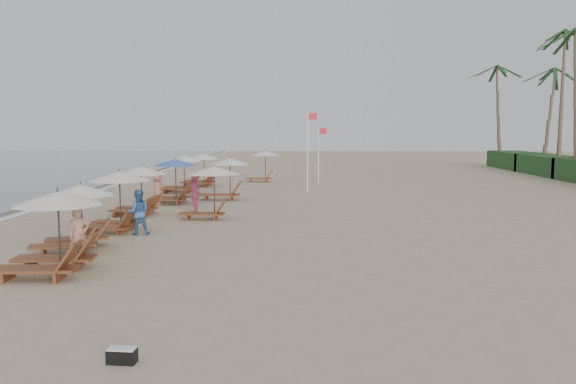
{
  "coord_description": "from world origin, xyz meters",
  "views": [
    {
      "loc": [
        1.31,
        -17.18,
        3.77
      ],
      "look_at": [
        0.8,
        4.82,
        1.3
      ],
      "focal_mm": 35.04,
      "sensor_mm": 36.0,
      "label": 1
    }
  ],
  "objects_px": {
    "beachgoer_mid_a": "(138,212)",
    "lounger_station_2": "(115,199)",
    "lounger_station_0": "(49,235)",
    "lounger_station_6": "(200,171)",
    "lounger_station_4": "(171,181)",
    "lounger_station_3": "(137,190)",
    "lounger_station_1": "(74,218)",
    "inland_station_1": "(224,176)",
    "beachgoer_far_b": "(157,189)",
    "flag_pole_near": "(308,147)",
    "inland_station_0": "(209,185)",
    "beachgoer_near": "(79,236)",
    "duffel_bag": "(122,355)",
    "lounger_station_5": "(180,175)",
    "beachgoer_far_a": "(195,195)",
    "inland_station_2": "(263,162)"
  },
  "relations": [
    {
      "from": "lounger_station_0",
      "to": "beachgoer_far_a",
      "type": "height_order",
      "value": "lounger_station_0"
    },
    {
      "from": "lounger_station_2",
      "to": "lounger_station_6",
      "type": "distance_m",
      "value": 16.61
    },
    {
      "from": "lounger_station_3",
      "to": "inland_station_1",
      "type": "xyz_separation_m",
      "value": [
        3.1,
        5.49,
        0.14
      ]
    },
    {
      "from": "inland_station_0",
      "to": "beachgoer_far_b",
      "type": "relative_size",
      "value": 1.64
    },
    {
      "from": "lounger_station_5",
      "to": "beachgoer_mid_a",
      "type": "xyz_separation_m",
      "value": [
        1.37,
        -13.38,
        -0.25
      ]
    },
    {
      "from": "lounger_station_0",
      "to": "lounger_station_3",
      "type": "relative_size",
      "value": 1.08
    },
    {
      "from": "lounger_station_4",
      "to": "lounger_station_3",
      "type": "bearing_deg",
      "value": -98.72
    },
    {
      "from": "lounger_station_1",
      "to": "duffel_bag",
      "type": "bearing_deg",
      "value": -63.7
    },
    {
      "from": "lounger_station_6",
      "to": "inland_station_1",
      "type": "bearing_deg",
      "value": -69.98
    },
    {
      "from": "lounger_station_1",
      "to": "lounger_station_4",
      "type": "xyz_separation_m",
      "value": [
        0.48,
        11.15,
        0.14
      ]
    },
    {
      "from": "lounger_station_4",
      "to": "duffel_bag",
      "type": "bearing_deg",
      "value": -79.29
    },
    {
      "from": "beachgoer_near",
      "to": "beachgoer_mid_a",
      "type": "relative_size",
      "value": 0.98
    },
    {
      "from": "lounger_station_5",
      "to": "beachgoer_far_b",
      "type": "distance_m",
      "value": 5.23
    },
    {
      "from": "lounger_station_3",
      "to": "inland_station_0",
      "type": "relative_size",
      "value": 0.98
    },
    {
      "from": "beachgoer_far_a",
      "to": "beachgoer_far_b",
      "type": "height_order",
      "value": "beachgoer_far_a"
    },
    {
      "from": "lounger_station_2",
      "to": "beachgoer_near",
      "type": "relative_size",
      "value": 1.6
    },
    {
      "from": "beachgoer_far_b",
      "to": "beachgoer_far_a",
      "type": "bearing_deg",
      "value": -135.23
    },
    {
      "from": "beachgoer_near",
      "to": "flag_pole_near",
      "type": "relative_size",
      "value": 0.33
    },
    {
      "from": "lounger_station_3",
      "to": "beachgoer_mid_a",
      "type": "distance_m",
      "value": 4.82
    },
    {
      "from": "inland_station_2",
      "to": "beachgoer_near",
      "type": "relative_size",
      "value": 1.64
    },
    {
      "from": "lounger_station_2",
      "to": "inland_station_2",
      "type": "distance_m",
      "value": 20.25
    },
    {
      "from": "beachgoer_far_b",
      "to": "flag_pole_near",
      "type": "distance_m",
      "value": 9.68
    },
    {
      "from": "duffel_bag",
      "to": "lounger_station_1",
      "type": "bearing_deg",
      "value": 116.3
    },
    {
      "from": "inland_station_0",
      "to": "beachgoer_far_a",
      "type": "relative_size",
      "value": 1.55
    },
    {
      "from": "lounger_station_5",
      "to": "beachgoer_far_a",
      "type": "height_order",
      "value": "lounger_station_5"
    },
    {
      "from": "beachgoer_far_b",
      "to": "duffel_bag",
      "type": "bearing_deg",
      "value": -161.55
    },
    {
      "from": "flag_pole_near",
      "to": "inland_station_1",
      "type": "bearing_deg",
      "value": -140.75
    },
    {
      "from": "lounger_station_4",
      "to": "lounger_station_5",
      "type": "bearing_deg",
      "value": 96.94
    },
    {
      "from": "beachgoer_far_a",
      "to": "lounger_station_1",
      "type": "bearing_deg",
      "value": -8.63
    },
    {
      "from": "lounger_station_0",
      "to": "inland_station_0",
      "type": "height_order",
      "value": "inland_station_0"
    },
    {
      "from": "lounger_station_2",
      "to": "beachgoer_mid_a",
      "type": "relative_size",
      "value": 1.57
    },
    {
      "from": "beachgoer_far_a",
      "to": "lounger_station_4",
      "type": "bearing_deg",
      "value": -143.81
    },
    {
      "from": "lounger_station_0",
      "to": "lounger_station_6",
      "type": "distance_m",
      "value": 22.82
    },
    {
      "from": "lounger_station_2",
      "to": "lounger_station_3",
      "type": "distance_m",
      "value": 3.95
    },
    {
      "from": "lounger_station_2",
      "to": "beachgoer_far_b",
      "type": "distance_m",
      "value": 7.51
    },
    {
      "from": "lounger_station_1",
      "to": "beachgoer_near",
      "type": "xyz_separation_m",
      "value": [
        0.86,
        -1.8,
        -0.2
      ]
    },
    {
      "from": "lounger_station_3",
      "to": "lounger_station_5",
      "type": "bearing_deg",
      "value": 89.9
    },
    {
      "from": "inland_station_1",
      "to": "beachgoer_far_b",
      "type": "xyz_separation_m",
      "value": [
        -3.12,
        -1.93,
        -0.47
      ]
    },
    {
      "from": "beachgoer_mid_a",
      "to": "lounger_station_2",
      "type": "bearing_deg",
      "value": -46.39
    },
    {
      "from": "lounger_station_3",
      "to": "beachgoer_near",
      "type": "relative_size",
      "value": 1.6
    },
    {
      "from": "inland_station_2",
      "to": "beachgoer_far_a",
      "type": "relative_size",
      "value": 1.55
    },
    {
      "from": "lounger_station_1",
      "to": "inland_station_1",
      "type": "bearing_deg",
      "value": 76.84
    },
    {
      "from": "lounger_station_1",
      "to": "beachgoer_mid_a",
      "type": "xyz_separation_m",
      "value": [
        1.25,
        2.61,
        -0.18
      ]
    },
    {
      "from": "lounger_station_3",
      "to": "inland_station_1",
      "type": "bearing_deg",
      "value": 60.57
    },
    {
      "from": "lounger_station_6",
      "to": "inland_station_2",
      "type": "distance_m",
      "value": 5.12
    },
    {
      "from": "lounger_station_4",
      "to": "beachgoer_far_a",
      "type": "xyz_separation_m",
      "value": [
        1.83,
        -3.42,
        -0.3
      ]
    },
    {
      "from": "lounger_station_4",
      "to": "inland_station_0",
      "type": "relative_size",
      "value": 0.99
    },
    {
      "from": "lounger_station_0",
      "to": "flag_pole_near",
      "type": "bearing_deg",
      "value": 70.22
    },
    {
      "from": "inland_station_0",
      "to": "inland_station_2",
      "type": "relative_size",
      "value": 1.0
    },
    {
      "from": "lounger_station_0",
      "to": "inland_station_0",
      "type": "distance_m",
      "value": 9.57
    }
  ]
}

